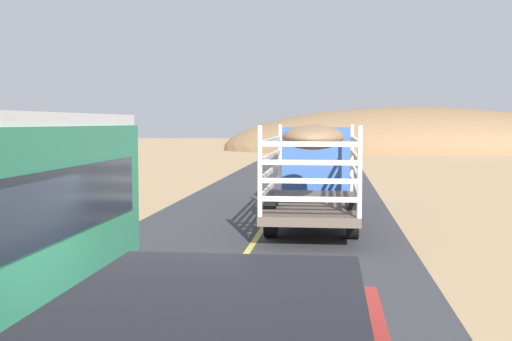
{
  "coord_description": "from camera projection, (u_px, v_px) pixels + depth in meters",
  "views": [
    {
      "loc": [
        1.98,
        -6.46,
        3.12
      ],
      "look_at": [
        0.0,
        10.83,
        1.84
      ],
      "focal_mm": 46.41,
      "sensor_mm": 36.0,
      "label": 1
    }
  ],
  "objects": [
    {
      "name": "distant_hill",
      "position": [
        412.0,
        151.0,
        72.73
      ],
      "size": [
        42.01,
        22.01,
        9.61
      ],
      "primitive_type": "ellipsoid",
      "color": "olive",
      "rests_on": "ground"
    },
    {
      "name": "car_far",
      "position": [
        326.0,
        151.0,
        47.46
      ],
      "size": [
        1.9,
        4.62,
        1.93
      ],
      "color": "#8C7259",
      "rests_on": "road_surface"
    },
    {
      "name": "livestock_truck",
      "position": [
        316.0,
        162.0,
        22.1
      ],
      "size": [
        2.53,
        9.7,
        3.02
      ],
      "color": "#3359A5",
      "rests_on": "road_surface"
    }
  ]
}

